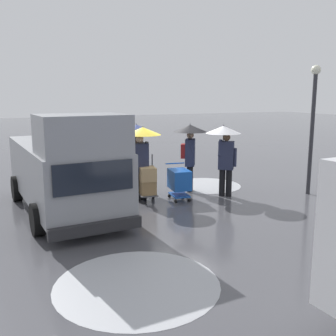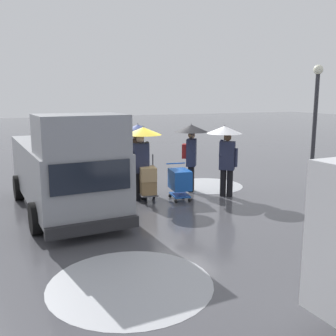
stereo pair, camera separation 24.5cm
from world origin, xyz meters
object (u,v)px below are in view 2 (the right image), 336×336
cargo_van_parked_right (66,168)px  hand_dolly_boxes (148,181)px  pedestrian_pink_side (226,144)px  pedestrian_black_side (137,142)px  pedestrian_far_side (191,142)px  street_lamp (315,117)px  pedestrian_white_side (142,146)px  shopping_cart_vendor (180,181)px

cargo_van_parked_right → hand_dolly_boxes: size_ratio=4.12×
pedestrian_pink_side → pedestrian_black_side: (2.18, -1.67, 0.00)m
pedestrian_pink_side → hand_dolly_boxes: bearing=-9.9°
pedestrian_pink_side → pedestrian_far_side: bearing=-53.7°
hand_dolly_boxes → pedestrian_black_side: bearing=-96.4°
pedestrian_black_side → street_lamp: size_ratio=0.56×
pedestrian_white_side → street_lamp: (-4.86, 1.57, 0.79)m
shopping_cart_vendor → street_lamp: street_lamp is taller
cargo_van_parked_right → shopping_cart_vendor: (-3.20, 0.10, -0.61)m
hand_dolly_boxes → shopping_cart_vendor: bearing=167.5°
cargo_van_parked_right → pedestrian_black_side: cargo_van_parked_right is taller
pedestrian_pink_side → pedestrian_white_side: same height
shopping_cart_vendor → pedestrian_far_side: bearing=-135.5°
shopping_cart_vendor → hand_dolly_boxes: hand_dolly_boxes is taller
pedestrian_pink_side → street_lamp: street_lamp is taller
shopping_cart_vendor → hand_dolly_boxes: 0.94m
shopping_cart_vendor → pedestrian_black_side: bearing=-62.1°
hand_dolly_boxes → pedestrian_far_side: size_ratio=0.61×
cargo_van_parked_right → pedestrian_far_side: cargo_van_parked_right is taller
pedestrian_far_side → street_lamp: bearing=149.6°
pedestrian_pink_side → pedestrian_far_side: 1.14m
hand_dolly_boxes → pedestrian_pink_side: bearing=170.1°
pedestrian_white_side → street_lamp: street_lamp is taller
pedestrian_pink_side → cargo_van_parked_right: bearing=-3.7°
cargo_van_parked_right → street_lamp: street_lamp is taller
hand_dolly_boxes → pedestrian_far_side: pedestrian_far_side is taller
pedestrian_black_side → pedestrian_white_side: (0.21, 1.03, 0.01)m
pedestrian_far_side → pedestrian_pink_side: bearing=126.3°
cargo_van_parked_right → pedestrian_pink_side: 4.63m
shopping_cart_vendor → pedestrian_far_side: pedestrian_far_side is taller
street_lamp → hand_dolly_boxes: bearing=-15.6°
pedestrian_black_side → pedestrian_far_side: 1.68m
hand_dolly_boxes → pedestrian_pink_side: pedestrian_pink_side is taller
cargo_van_parked_right → pedestrian_pink_side: cargo_van_parked_right is taller
pedestrian_black_side → pedestrian_white_side: same height
shopping_cart_vendor → pedestrian_pink_side: (-1.40, 0.20, 1.00)m
shopping_cart_vendor → pedestrian_black_side: size_ratio=0.47×
pedestrian_black_side → pedestrian_pink_side: bearing=142.6°
pedestrian_pink_side → pedestrian_white_side: (2.39, -0.64, 0.01)m
pedestrian_far_side → street_lamp: (-3.15, 1.85, 0.80)m
cargo_van_parked_right → pedestrian_pink_side: size_ratio=2.52×
shopping_cart_vendor → pedestrian_white_side: 1.48m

